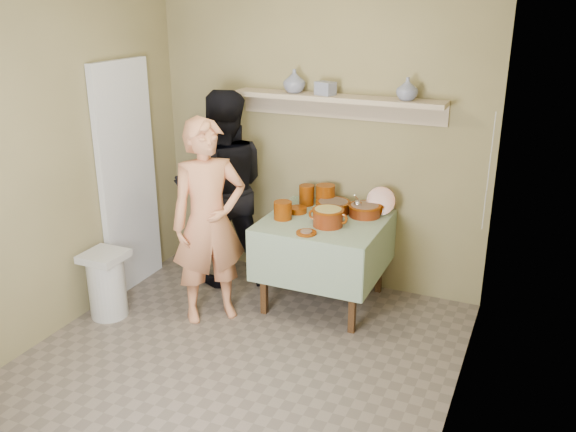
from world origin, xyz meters
The scene contains 22 objects.
ground centered at (0.00, 0.00, 0.00)m, with size 3.50×3.50×0.00m, color #716359.
tile_panel centered at (-1.46, 0.95, 1.00)m, with size 0.06×0.70×2.00m, color silver.
plate_stack_a centered at (-0.03, 1.56, 0.85)m, with size 0.13×0.13×0.18m, color #6C2C09.
plate_stack_b centered at (0.14, 1.57, 0.86)m, with size 0.16×0.16×0.20m, color #6C2C09.
bowl_stack centered at (-0.07, 1.15, 0.84)m, with size 0.15×0.15×0.15m, color #6C2C09.
empty_bowl centered at (-0.02, 1.34, 0.78)m, with size 0.16×0.16×0.05m, color #6C2C09.
propped_lid centered at (0.63, 1.57, 0.88)m, with size 0.24×0.24×0.02m, color #6C2C09.
vase_right centered at (0.78, 1.61, 1.81)m, with size 0.17×0.17×0.18m, color navy.
vase_left centered at (-0.18, 1.62, 1.82)m, with size 0.19×0.19×0.19m, color navy.
ceramic_box centered at (0.11, 1.60, 1.77)m, with size 0.15×0.11×0.11m, color navy.
person_cook centered at (-0.50, 0.69, 0.82)m, with size 0.60×0.39×1.65m, color tan.
person_helper centered at (-0.74, 1.33, 0.88)m, with size 0.85×0.66×1.75m, color black.
room_shell centered at (0.00, 0.00, 1.61)m, with size 3.04×3.54×2.62m.
serving_table centered at (0.25, 1.28, 0.64)m, with size 0.97×0.97×0.76m.
cazuela_meat_a centered at (0.25, 1.47, 0.82)m, with size 0.30×0.30×0.10m.
cazuela_meat_b centered at (0.52, 1.48, 0.82)m, with size 0.28×0.28×0.10m.
ladle centered at (0.47, 1.45, 0.87)m, with size 0.08×0.26×0.19m.
cazuela_rice centered at (0.32, 1.14, 0.85)m, with size 0.33×0.25×0.14m.
front_plate centered at (0.23, 0.91, 0.77)m, with size 0.16×0.16×0.03m.
wall_shelf centered at (0.20, 1.65, 1.67)m, with size 1.80×0.25×0.21m.
trash_bin centered at (-1.29, 0.35, 0.28)m, with size 0.32×0.32×0.56m.
electrical_cord centered at (1.47, 1.48, 1.25)m, with size 0.01×0.05×0.90m.
Camera 1 is at (1.86, -3.14, 2.49)m, focal length 38.00 mm.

